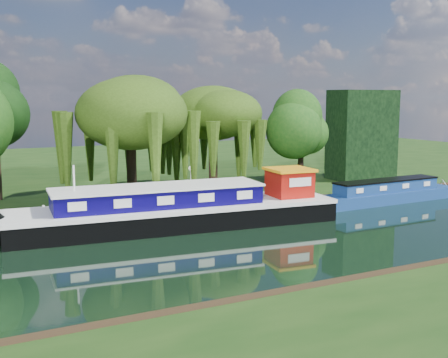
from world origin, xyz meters
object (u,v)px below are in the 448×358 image
dutch_barge (179,210)px  white_cruiser (444,194)px  narrowboat (386,194)px  red_dinghy (121,229)px

dutch_barge → white_cruiser: size_ratio=8.11×
narrowboat → red_dinghy: (-20.21, 0.71, -0.67)m
narrowboat → red_dinghy: narrowboat is taller
dutch_barge → red_dinghy: dutch_barge is taller
red_dinghy → white_cruiser: bearing=-75.0°
narrowboat → white_cruiser: bearing=3.5°
dutch_barge → narrowboat: 16.83m
dutch_barge → white_cruiser: 23.69m
narrowboat → white_cruiser: (6.82, 0.64, -0.67)m
red_dinghy → white_cruiser: white_cruiser is taller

